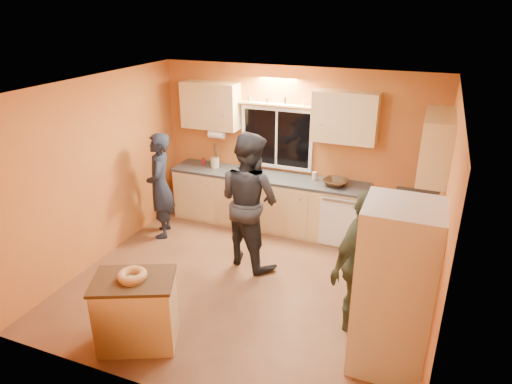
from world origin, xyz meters
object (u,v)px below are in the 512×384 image
at_px(person_left, 160,186).
at_px(person_right, 361,264).
at_px(island, 137,311).
at_px(person_center, 249,201).
at_px(refrigerator, 394,289).

xyz_separation_m(person_left, person_right, (3.30, -1.17, 0.01)).
distance_m(island, person_center, 2.15).
bearing_deg(island, person_right, 3.28).
relative_size(island, person_center, 0.52).
relative_size(person_left, person_center, 0.87).
relative_size(refrigerator, person_right, 1.06).
xyz_separation_m(refrigerator, person_center, (-2.07, 1.33, 0.06)).
bearing_deg(person_right, person_center, 86.86).
xyz_separation_m(island, person_center, (0.48, 2.02, 0.55)).
bearing_deg(person_center, person_left, 13.07).
bearing_deg(person_center, person_right, 174.66).
xyz_separation_m(refrigerator, person_left, (-3.69, 1.60, -0.06)).
distance_m(person_left, person_center, 1.64).
height_order(island, person_right, person_right).
bearing_deg(refrigerator, island, -164.93).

